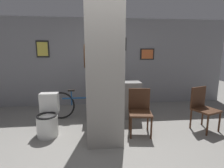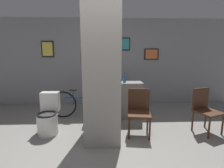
{
  "view_description": "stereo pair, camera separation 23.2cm",
  "coord_description": "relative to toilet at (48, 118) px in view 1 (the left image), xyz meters",
  "views": [
    {
      "loc": [
        -0.15,
        -2.72,
        1.63
      ],
      "look_at": [
        0.23,
        0.91,
        0.95
      ],
      "focal_mm": 28.0,
      "sensor_mm": 36.0,
      "label": 1
    },
    {
      "loc": [
        0.08,
        -2.73,
        1.63
      ],
      "look_at": [
        0.23,
        0.91,
        0.95
      ],
      "focal_mm": 28.0,
      "sensor_mm": 36.0,
      "label": 2
    }
  ],
  "objects": [
    {
      "name": "wall_back",
      "position": [
        1.07,
        1.97,
        0.97
      ],
      "size": [
        8.0,
        0.09,
        2.6
      ],
      "color": "gray",
      "rests_on": "ground_plane"
    },
    {
      "name": "pillar_center",
      "position": [
        1.1,
        -0.15,
        0.97
      ],
      "size": [
        0.66,
        1.03,
        2.6
      ],
      "color": "gray",
      "rests_on": "ground_plane"
    },
    {
      "name": "bottle_short",
      "position": [
        1.51,
        0.83,
        0.64
      ],
      "size": [
        0.08,
        0.08,
        0.2
      ],
      "color": "silver",
      "rests_on": "counter_shelf"
    },
    {
      "name": "chair_near_pillar",
      "position": [
        1.82,
        -0.11,
        0.16
      ],
      "size": [
        0.49,
        0.49,
        0.89
      ],
      "rotation": [
        0.0,
        0.0,
        -0.13
      ],
      "color": "#422616",
      "rests_on": "ground_plane"
    },
    {
      "name": "chair_by_doorway",
      "position": [
        3.18,
        -0.07,
        0.16
      ],
      "size": [
        0.56,
        0.56,
        0.89
      ],
      "rotation": [
        0.0,
        0.0,
        0.37
      ],
      "color": "#422616",
      "rests_on": "ground_plane"
    },
    {
      "name": "bicycle",
      "position": [
        0.63,
        0.81,
        0.02
      ],
      "size": [
        1.73,
        0.42,
        0.73
      ],
      "color": "black",
      "rests_on": "ground_plane"
    },
    {
      "name": "bottle_tall",
      "position": [
        1.63,
        0.77,
        0.66
      ],
      "size": [
        0.07,
        0.07,
        0.25
      ],
      "color": "#19598C",
      "rests_on": "counter_shelf"
    },
    {
      "name": "toilet",
      "position": [
        0.0,
        0.0,
        0.0
      ],
      "size": [
        0.4,
        0.56,
        0.8
      ],
      "color": "silver",
      "rests_on": "ground_plane"
    },
    {
      "name": "counter_shelf",
      "position": [
        1.41,
        0.79,
        0.12
      ],
      "size": [
        1.29,
        0.44,
        0.9
      ],
      "color": "gray",
      "rests_on": "ground_plane"
    },
    {
      "name": "ground_plane",
      "position": [
        1.07,
        -0.66,
        -0.33
      ],
      "size": [
        14.0,
        14.0,
        0.0
      ],
      "primitive_type": "plane",
      "color": "gray"
    }
  ]
}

